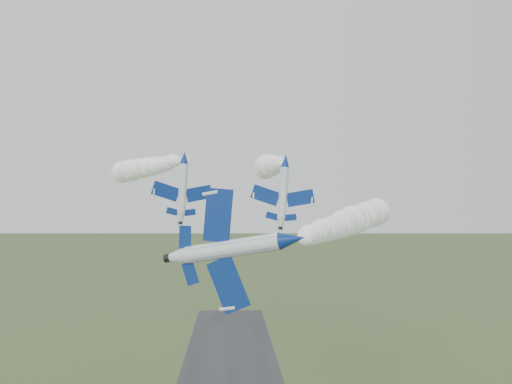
# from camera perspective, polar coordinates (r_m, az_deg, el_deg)

# --- Properties ---
(jet_lead) EXTENTS (7.20, 13.45, 11.27)m
(jet_lead) POSITION_cam_1_polar(r_m,az_deg,el_deg) (50.94, 3.66, -4.75)
(jet_lead) COLOR white
(smoke_trail_jet_lead) EXTENTS (23.55, 56.52, 4.82)m
(smoke_trail_jet_lead) POSITION_cam_1_polar(r_m,az_deg,el_deg) (83.02, 9.59, -2.84)
(smoke_trail_jet_lead) COLOR white
(jet_pair_left) EXTENTS (9.44, 10.93, 2.79)m
(jet_pair_left) POSITION_cam_1_polar(r_m,az_deg,el_deg) (88.07, -7.17, 3.45)
(jet_pair_left) COLOR white
(smoke_trail_jet_pair_left) EXTENTS (27.37, 67.09, 5.40)m
(smoke_trail_jet_pair_left) POSITION_cam_1_polar(r_m,az_deg,el_deg) (124.06, -11.30, 2.38)
(smoke_trail_jet_pair_left) COLOR white
(jet_pair_right) EXTENTS (9.67, 11.64, 2.90)m
(jet_pair_right) POSITION_cam_1_polar(r_m,az_deg,el_deg) (87.72, 2.98, 3.16)
(jet_pair_right) COLOR white
(smoke_trail_jet_pair_right) EXTENTS (7.71, 55.85, 5.52)m
(smoke_trail_jet_pair_right) POSITION_cam_1_polar(r_m,az_deg,el_deg) (117.92, 1.57, 2.65)
(smoke_trail_jet_pair_right) COLOR white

